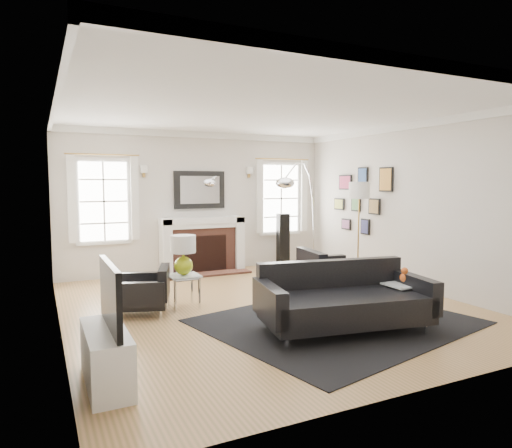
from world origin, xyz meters
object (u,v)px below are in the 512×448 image
sofa (342,301)px  armchair_right (329,276)px  coffee_table (316,296)px  arc_floor_lamp (301,213)px  fireplace (203,246)px  armchair_left (146,292)px  gourd_lamp (183,252)px

sofa → armchair_right: sofa is taller
sofa → coffee_table: 0.49m
arc_floor_lamp → armchair_right: bearing=-106.4°
fireplace → armchair_left: fireplace is taller
sofa → arc_floor_lamp: (1.20, 2.96, 0.86)m
sofa → coffee_table: size_ratio=2.77×
fireplace → arc_floor_lamp: (1.54, -1.20, 0.68)m
gourd_lamp → arc_floor_lamp: (2.64, 1.15, 0.42)m
fireplace → armchair_right: 3.06m
sofa → armchair_right: (0.71, 1.29, -0.01)m
fireplace → gourd_lamp: fireplace is taller
gourd_lamp → armchair_left: bearing=-175.3°
arc_floor_lamp → armchair_left: bearing=-159.5°
coffee_table → gourd_lamp: size_ratio=1.38×
sofa → armchair_right: size_ratio=2.06×
armchair_left → armchair_right: size_ratio=0.91×
fireplace → sofa: 4.18m
gourd_lamp → sofa: bearing=-51.6°
coffee_table → gourd_lamp: gourd_lamp is taller
armchair_right → fireplace: bearing=110.1°
fireplace → coffee_table: (0.27, -3.68, -0.22)m
armchair_left → armchair_right: armchair_right is taller
armchair_left → gourd_lamp: (0.56, 0.05, 0.51)m
coffee_table → fireplace: bearing=94.3°
fireplace → armchair_left: 2.92m
armchair_left → coffee_table: (1.93, -1.29, 0.02)m
fireplace → gourd_lamp: 2.60m
fireplace → armchair_left: (-1.65, -2.39, -0.25)m
sofa → arc_floor_lamp: 3.31m
sofa → gourd_lamp: gourd_lamp is taller
armchair_right → coffee_table: size_ratio=1.34×
armchair_left → coffee_table: 2.32m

